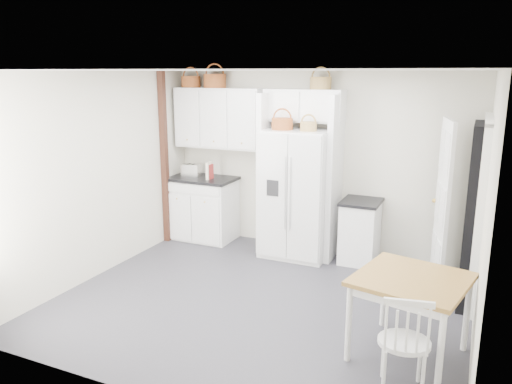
% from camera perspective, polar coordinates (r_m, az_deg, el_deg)
% --- Properties ---
extents(floor, '(4.50, 4.50, 0.00)m').
position_cam_1_polar(floor, '(5.92, 0.59, -12.29)').
color(floor, '#36353C').
rests_on(floor, ground).
extents(ceiling, '(4.50, 4.50, 0.00)m').
position_cam_1_polar(ceiling, '(5.33, 0.66, 13.75)').
color(ceiling, white).
rests_on(ceiling, wall_back).
extents(wall_back, '(4.50, 0.00, 4.50)m').
position_cam_1_polar(wall_back, '(7.32, 6.94, 3.37)').
color(wall_back, beige).
rests_on(wall_back, floor).
extents(wall_left, '(0.00, 4.00, 4.00)m').
position_cam_1_polar(wall_left, '(6.69, -17.32, 1.89)').
color(wall_left, beige).
rests_on(wall_left, floor).
extents(wall_right, '(0.00, 4.00, 4.00)m').
position_cam_1_polar(wall_right, '(5.05, 24.73, -2.42)').
color(wall_right, beige).
rests_on(wall_right, floor).
extents(refrigerator, '(0.94, 0.75, 1.81)m').
position_cam_1_polar(refrigerator, '(7.09, 4.75, -0.18)').
color(refrigerator, silver).
rests_on(refrigerator, floor).
extents(base_cab_left, '(1.02, 0.64, 0.95)m').
position_cam_1_polar(base_cab_left, '(7.94, -6.12, -1.94)').
color(base_cab_left, silver).
rests_on(base_cab_left, floor).
extents(base_cab_right, '(0.48, 0.57, 0.84)m').
position_cam_1_polar(base_cab_right, '(7.07, 11.78, -4.56)').
color(base_cab_right, silver).
rests_on(base_cab_right, floor).
extents(dining_table, '(1.11, 1.11, 0.78)m').
position_cam_1_polar(dining_table, '(4.93, 17.09, -13.47)').
color(dining_table, brown).
rests_on(dining_table, floor).
extents(windsor_chair, '(0.49, 0.46, 0.87)m').
position_cam_1_polar(windsor_chair, '(4.42, 16.57, -16.12)').
color(windsor_chair, silver).
rests_on(windsor_chair, floor).
extents(counter_left, '(1.06, 0.69, 0.04)m').
position_cam_1_polar(counter_left, '(7.82, -6.22, 1.56)').
color(counter_left, black).
rests_on(counter_left, base_cab_left).
extents(counter_right, '(0.52, 0.61, 0.04)m').
position_cam_1_polar(counter_right, '(6.95, 11.96, -1.11)').
color(counter_right, black).
rests_on(counter_right, base_cab_right).
extents(toaster, '(0.30, 0.19, 0.20)m').
position_cam_1_polar(toaster, '(7.85, -7.41, 2.47)').
color(toaster, silver).
rests_on(toaster, counter_left).
extents(cookbook_red, '(0.05, 0.15, 0.23)m').
position_cam_1_polar(cookbook_red, '(7.63, -5.28, 2.31)').
color(cookbook_red, maroon).
rests_on(cookbook_red, counter_left).
extents(cookbook_cream, '(0.06, 0.18, 0.26)m').
position_cam_1_polar(cookbook_cream, '(7.63, -5.38, 2.45)').
color(cookbook_cream, beige).
rests_on(cookbook_cream, counter_left).
extents(basket_upper_a, '(0.30, 0.30, 0.17)m').
position_cam_1_polar(basket_upper_a, '(7.88, -7.45, 12.38)').
color(basket_upper_a, maroon).
rests_on(basket_upper_a, upper_cabinet).
extents(basket_upper_b, '(0.35, 0.35, 0.20)m').
position_cam_1_polar(basket_upper_b, '(7.67, -4.73, 12.54)').
color(basket_upper_b, maroon).
rests_on(basket_upper_b, upper_cabinet).
extents(basket_bridge_b, '(0.29, 0.29, 0.17)m').
position_cam_1_polar(basket_bridge_b, '(7.02, 7.40, 12.24)').
color(basket_bridge_b, brown).
rests_on(basket_bridge_b, bridge_cabinet).
extents(basket_fridge_a, '(0.30, 0.30, 0.16)m').
position_cam_1_polar(basket_fridge_a, '(6.90, 3.01, 7.78)').
color(basket_fridge_a, maroon).
rests_on(basket_fridge_a, refrigerator).
extents(basket_fridge_b, '(0.23, 0.23, 0.12)m').
position_cam_1_polar(basket_fridge_b, '(6.77, 6.01, 7.46)').
color(basket_fridge_b, brown).
rests_on(basket_fridge_b, refrigerator).
extents(upper_cabinet, '(1.40, 0.34, 0.90)m').
position_cam_1_polar(upper_cabinet, '(7.67, -4.19, 8.41)').
color(upper_cabinet, silver).
rests_on(upper_cabinet, wall_back).
extents(bridge_cabinet, '(1.12, 0.34, 0.45)m').
position_cam_1_polar(bridge_cabinet, '(7.11, 5.54, 9.81)').
color(bridge_cabinet, silver).
rests_on(bridge_cabinet, wall_back).
extents(fridge_panel_left, '(0.08, 0.60, 2.30)m').
position_cam_1_polar(fridge_panel_left, '(7.29, 1.24, 2.23)').
color(fridge_panel_left, silver).
rests_on(fridge_panel_left, floor).
extents(fridge_panel_right, '(0.08, 0.60, 2.30)m').
position_cam_1_polar(fridge_panel_right, '(6.97, 8.98, 1.53)').
color(fridge_panel_right, silver).
rests_on(fridge_panel_right, floor).
extents(trim_post, '(0.09, 0.09, 2.60)m').
position_cam_1_polar(trim_post, '(7.70, -10.42, 3.75)').
color(trim_post, '#35170F').
rests_on(trim_post, floor).
extents(doorway_void, '(0.18, 0.85, 2.05)m').
position_cam_1_polar(doorway_void, '(6.08, 23.66, -2.44)').
color(doorway_void, black).
rests_on(doorway_void, floor).
extents(door_slab, '(0.21, 0.79, 2.05)m').
position_cam_1_polar(door_slab, '(6.42, 20.53, -1.36)').
color(door_slab, white).
rests_on(door_slab, floor).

